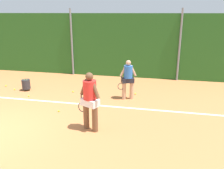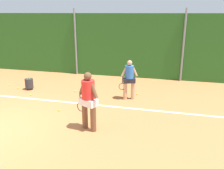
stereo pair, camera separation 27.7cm
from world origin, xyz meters
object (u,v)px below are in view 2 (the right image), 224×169
(tennis_ball_5, at_px, (10,85))
(tennis_ball_11, at_px, (75,91))
(tennis_ball_6, at_px, (59,110))
(player_foreground_near, at_px, (88,98))
(tennis_ball_10, at_px, (31,95))
(ball_hopper, at_px, (29,83))
(tennis_ball_9, at_px, (137,94))
(tennis_ball_2, at_px, (18,88))
(player_midcourt, at_px, (129,78))

(tennis_ball_5, distance_m, tennis_ball_11, 3.43)
(tennis_ball_6, bearing_deg, tennis_ball_11, 97.21)
(player_foreground_near, bearing_deg, tennis_ball_5, -6.69)
(tennis_ball_5, height_order, tennis_ball_6, same)
(tennis_ball_10, bearing_deg, tennis_ball_5, 149.98)
(player_foreground_near, distance_m, tennis_ball_10, 4.11)
(player_foreground_near, relative_size, ball_hopper, 3.44)
(ball_hopper, bearing_deg, tennis_ball_6, -38.34)
(player_foreground_near, bearing_deg, tennis_ball_6, -8.73)
(tennis_ball_11, bearing_deg, tennis_ball_5, 177.58)
(tennis_ball_9, bearing_deg, ball_hopper, -174.52)
(tennis_ball_2, distance_m, tennis_ball_10, 1.28)
(player_foreground_near, xyz_separation_m, tennis_ball_2, (-4.44, 2.83, -0.96))
(tennis_ball_9, relative_size, tennis_ball_11, 1.00)
(tennis_ball_2, distance_m, tennis_ball_9, 5.43)
(tennis_ball_11, bearing_deg, player_foreground_near, -60.43)
(tennis_ball_9, relative_size, tennis_ball_10, 1.00)
(tennis_ball_2, bearing_deg, tennis_ball_11, 5.23)
(tennis_ball_2, bearing_deg, player_midcourt, -0.61)
(tennis_ball_9, bearing_deg, tennis_ball_2, -174.36)
(tennis_ball_5, height_order, tennis_ball_11, same)
(player_midcourt, distance_m, tennis_ball_10, 4.19)
(tennis_ball_2, bearing_deg, tennis_ball_6, -31.71)
(tennis_ball_6, relative_size, tennis_ball_9, 1.00)
(tennis_ball_2, height_order, tennis_ball_10, same)
(tennis_ball_2, bearing_deg, tennis_ball_10, -31.07)
(tennis_ball_6, bearing_deg, tennis_ball_10, 147.92)
(player_foreground_near, relative_size, tennis_ball_10, 26.73)
(ball_hopper, xyz_separation_m, tennis_ball_9, (4.85, 0.46, -0.26))
(tennis_ball_6, height_order, tennis_ball_10, same)
(player_midcourt, xyz_separation_m, tennis_ball_5, (-5.88, 0.45, -0.86))
(tennis_ball_5, bearing_deg, player_midcourt, -4.34)
(tennis_ball_9, distance_m, tennis_ball_10, 4.48)
(player_foreground_near, height_order, tennis_ball_11, player_foreground_near)
(tennis_ball_11, bearing_deg, tennis_ball_6, -82.79)
(player_foreground_near, relative_size, tennis_ball_9, 26.73)
(player_foreground_near, bearing_deg, ball_hopper, -11.49)
(ball_hopper, xyz_separation_m, tennis_ball_11, (2.14, 0.18, -0.26))
(player_foreground_near, distance_m, tennis_ball_11, 3.66)
(ball_hopper, xyz_separation_m, tennis_ball_6, (2.40, -1.90, -0.26))
(tennis_ball_2, relative_size, tennis_ball_9, 1.00)
(player_foreground_near, xyz_separation_m, tennis_ball_10, (-3.35, 2.17, -0.96))
(tennis_ball_10, bearing_deg, player_foreground_near, -32.93)
(player_midcourt, height_order, tennis_ball_6, player_midcourt)
(tennis_ball_10, bearing_deg, player_midcourt, 8.45)
(player_foreground_near, distance_m, tennis_ball_9, 3.63)
(tennis_ball_6, distance_m, tennis_ball_10, 2.21)
(player_midcourt, distance_m, ball_hopper, 4.63)
(tennis_ball_5, height_order, tennis_ball_9, same)
(tennis_ball_5, bearing_deg, player_foreground_near, -31.93)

